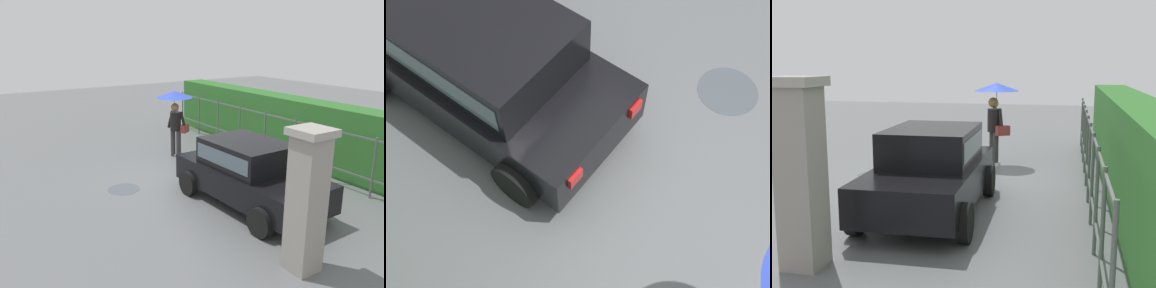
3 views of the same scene
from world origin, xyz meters
TOP-DOWN VIEW (x-y plane):
  - ground_plane at (0.00, 0.00)m, footprint 40.00×40.00m
  - car at (1.90, 0.35)m, footprint 3.78×1.95m
  - pedestrian at (-2.24, 0.83)m, footprint 1.15×1.15m
  - gate_pillar at (4.42, -0.59)m, footprint 0.60×0.60m
  - fence_section at (0.12, 3.04)m, footprint 11.26×0.05m
  - hedge_row at (0.12, 3.86)m, footprint 12.21×0.90m
  - puddle_near at (-0.43, -1.73)m, footprint 0.81×0.81m

SIDE VIEW (x-z plane):
  - ground_plane at x=0.00m, z-range 0.00..0.00m
  - puddle_near at x=-0.43m, z-range 0.00..0.00m
  - car at x=1.90m, z-range 0.06..1.54m
  - fence_section at x=0.12m, z-range 0.08..1.58m
  - hedge_row at x=0.12m, z-range 0.00..1.90m
  - gate_pillar at x=4.42m, z-range 0.03..2.45m
  - pedestrian at x=-2.24m, z-range 0.58..2.66m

